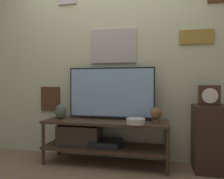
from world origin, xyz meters
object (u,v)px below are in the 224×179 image
(mantel_clock, at_px, (209,95))
(decorative_bust, at_px, (156,114))
(vase_urn_stoneware, at_px, (61,112))
(television, at_px, (111,93))
(vase_wide_bowl, at_px, (136,121))

(mantel_clock, bearing_deg, decorative_bust, -172.80)
(vase_urn_stoneware, height_order, decorative_bust, vase_urn_stoneware)
(television, relative_size, mantel_clock, 4.83)
(television, relative_size, vase_urn_stoneware, 5.86)
(television, height_order, decorative_bust, television)
(television, xyz_separation_m, vase_wide_bowl, (0.34, -0.26, -0.30))
(television, xyz_separation_m, mantel_clock, (1.11, -0.09, -0.02))
(vase_urn_stoneware, distance_m, mantel_clock, 1.74)
(television, xyz_separation_m, decorative_bust, (0.55, -0.16, -0.23))
(vase_urn_stoneware, bearing_deg, mantel_clock, 0.91)
(decorative_bust, relative_size, mantel_clock, 0.79)
(mantel_clock, bearing_deg, vase_urn_stoneware, -179.09)
(vase_urn_stoneware, distance_m, decorative_bust, 1.17)
(vase_urn_stoneware, bearing_deg, decorative_bust, -2.13)
(vase_urn_stoneware, xyz_separation_m, decorative_bust, (1.17, -0.04, 0.01))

